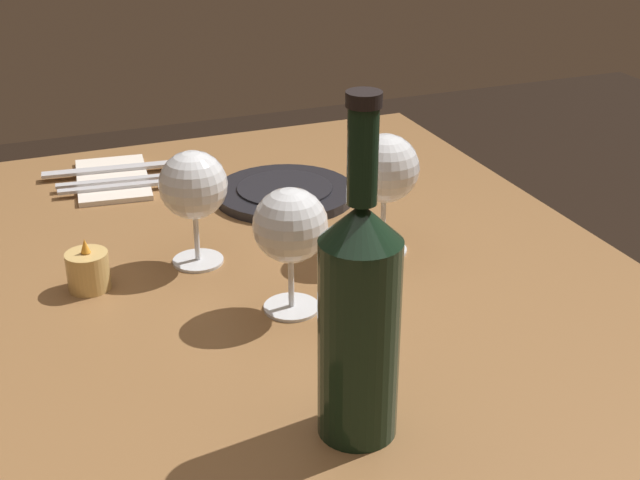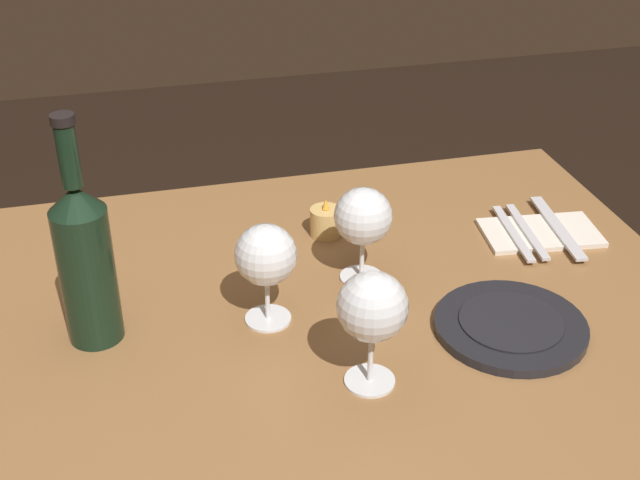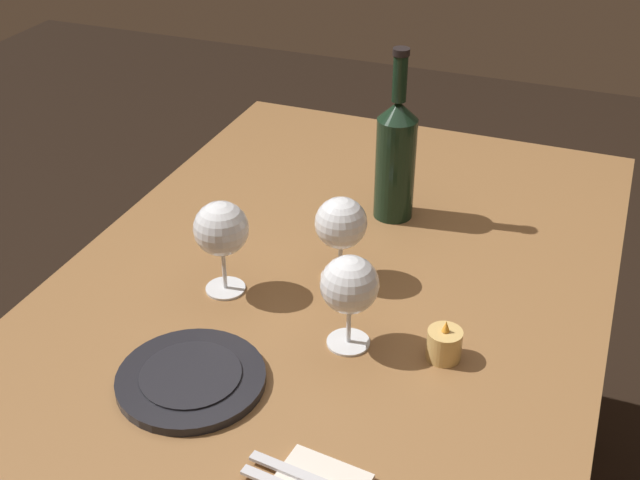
% 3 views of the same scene
% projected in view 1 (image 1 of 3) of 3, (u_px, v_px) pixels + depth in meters
% --- Properties ---
extents(dining_table, '(1.30, 0.90, 0.74)m').
position_uv_depth(dining_table, '(302.00, 373.00, 1.08)').
color(dining_table, olive).
rests_on(dining_table, ground).
extents(wine_glass_left, '(0.09, 0.09, 0.15)m').
position_uv_depth(wine_glass_left, '(193.00, 187.00, 1.11)').
color(wine_glass_left, white).
rests_on(wine_glass_left, dining_table).
extents(wine_glass_right, '(0.09, 0.09, 0.16)m').
position_uv_depth(wine_glass_right, '(385.00, 170.00, 1.13)').
color(wine_glass_right, white).
rests_on(wine_glass_right, dining_table).
extents(wine_glass_centre, '(0.09, 0.09, 0.15)m').
position_uv_depth(wine_glass_centre, '(290.00, 228.00, 1.00)').
color(wine_glass_centre, white).
rests_on(wine_glass_centre, dining_table).
extents(wine_bottle, '(0.07, 0.07, 0.33)m').
position_uv_depth(wine_bottle, '(359.00, 315.00, 0.78)').
color(wine_bottle, black).
rests_on(wine_bottle, dining_table).
extents(votive_candle, '(0.05, 0.05, 0.07)m').
position_uv_depth(votive_candle, '(88.00, 272.00, 1.08)').
color(votive_candle, '#DBB266').
rests_on(votive_candle, dining_table).
extents(dinner_plate, '(0.21, 0.21, 0.02)m').
position_uv_depth(dinner_plate, '(285.00, 193.00, 1.35)').
color(dinner_plate, black).
rests_on(dinner_plate, dining_table).
extents(folded_napkin, '(0.20, 0.13, 0.01)m').
position_uv_depth(folded_napkin, '(113.00, 179.00, 1.41)').
color(folded_napkin, silver).
rests_on(folded_napkin, dining_table).
extents(fork_inner, '(0.03, 0.18, 0.00)m').
position_uv_depth(fork_inner, '(115.00, 181.00, 1.38)').
color(fork_inner, silver).
rests_on(fork_inner, folded_napkin).
extents(fork_outer, '(0.03, 0.18, 0.00)m').
position_uv_depth(fork_outer, '(118.00, 186.00, 1.36)').
color(fork_outer, silver).
rests_on(fork_outer, folded_napkin).
extents(table_knife, '(0.04, 0.21, 0.00)m').
position_uv_depth(table_knife, '(109.00, 169.00, 1.43)').
color(table_knife, silver).
rests_on(table_knife, folded_napkin).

